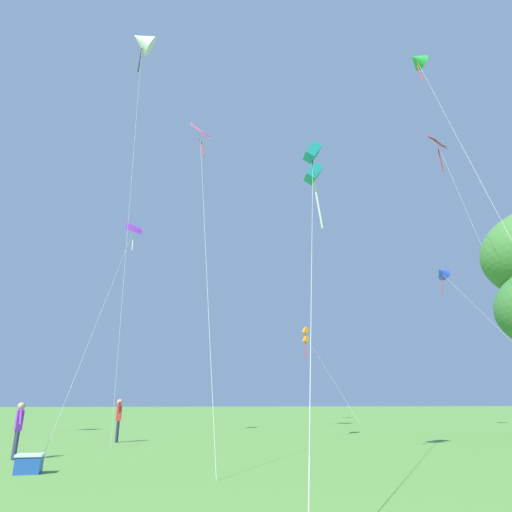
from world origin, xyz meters
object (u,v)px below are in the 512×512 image
object	(u,v)px
kite_teal_box	(313,165)
kite_blue_delta	(442,273)
kite_white_distant	(142,41)
kite_pink_low	(201,143)
kite_red_high	(441,154)
person_child_small	(119,416)
kite_green_small	(417,60)
kite_orange_box	(306,336)
person_foreground_watcher	(19,425)
picnic_cooler	(29,464)
kite_purple_streamer	(131,237)

from	to	relation	value
kite_teal_box	kite_blue_delta	world-z (taller)	kite_blue_delta
kite_blue_delta	kite_white_distant	bearing A→B (deg)	-167.41
kite_blue_delta	kite_pink_low	size ratio (longest dim) A/B	0.83
kite_red_high	person_child_small	size ratio (longest dim) A/B	10.57
kite_green_small	kite_pink_low	world-z (taller)	kite_green_small
kite_teal_box	kite_white_distant	xyz separation A→B (m)	(-7.21, 10.01, 13.57)
kite_teal_box	kite_red_high	xyz separation A→B (m)	(11.97, 8.68, 7.17)
kite_white_distant	kite_orange_box	bearing A→B (deg)	51.15
kite_green_small	kite_pink_low	bearing A→B (deg)	178.23
kite_pink_low	kite_red_high	bearing A→B (deg)	16.78
kite_green_small	person_foreground_watcher	world-z (taller)	kite_green_small
kite_green_small	picnic_cooler	world-z (taller)	kite_green_small
kite_teal_box	kite_blue_delta	bearing A→B (deg)	44.35
kite_blue_delta	kite_red_high	bearing A→B (deg)	-118.33
kite_green_small	person_child_small	xyz separation A→B (m)	(-13.83, 4.20, -17.74)
kite_teal_box	kite_blue_delta	xyz separation A→B (m)	(15.41, 15.06, 1.27)
kite_orange_box	kite_teal_box	xyz separation A→B (m)	(-10.05, -31.44, 1.31)
kite_teal_box	kite_white_distant	size ratio (longest dim) A/B	0.43
kite_purple_streamer	person_child_small	distance (m)	10.08
kite_pink_low	kite_white_distant	world-z (taller)	kite_white_distant
kite_teal_box	picnic_cooler	size ratio (longest dim) A/B	17.38
kite_blue_delta	person_foreground_watcher	size ratio (longest dim) A/B	7.17
person_foreground_watcher	kite_blue_delta	bearing A→B (deg)	27.99
person_child_small	kite_green_small	bearing A→B (deg)	-16.91
kite_white_distant	picnic_cooler	bearing A→B (deg)	-92.63
person_child_small	picnic_cooler	xyz separation A→B (m)	(-1.31, -8.64, -0.82)
person_child_small	kite_red_high	bearing A→B (deg)	2.69
picnic_cooler	kite_green_small	bearing A→B (deg)	16.34
kite_green_small	person_foreground_watcher	bearing A→B (deg)	-174.96
person_child_small	kite_white_distant	bearing A→B (deg)	110.29
kite_orange_box	kite_purple_streamer	bearing A→B (deg)	-130.07
person_foreground_watcher	picnic_cooler	distance (m)	3.29
kite_green_small	kite_purple_streamer	bearing A→B (deg)	151.65
kite_teal_box	kite_purple_streamer	bearing A→B (deg)	121.24
kite_green_small	person_child_small	size ratio (longest dim) A/B	11.17
kite_purple_streamer	kite_blue_delta	xyz separation A→B (m)	(22.28, 3.74, 0.36)
kite_teal_box	kite_green_small	distance (m)	12.38
kite_pink_low	picnic_cooler	size ratio (longest dim) A/B	23.02
kite_orange_box	kite_blue_delta	size ratio (longest dim) A/B	0.80
kite_orange_box	kite_green_small	distance (m)	29.88
person_child_small	kite_purple_streamer	bearing A→B (deg)	97.63
kite_red_high	person_foreground_watcher	world-z (taller)	kite_red_high
kite_orange_box	kite_purple_streamer	size ratio (longest dim) A/B	0.79
person_child_small	person_foreground_watcher	world-z (taller)	person_child_small
kite_pink_low	picnic_cooler	distance (m)	13.74
kite_orange_box	kite_purple_streamer	distance (m)	26.38
kite_orange_box	kite_red_high	xyz separation A→B (m)	(1.91, -22.77, 8.48)
kite_red_high	kite_purple_streamer	bearing A→B (deg)	171.99
kite_white_distant	kite_teal_box	bearing A→B (deg)	-54.23
kite_orange_box	kite_pink_low	distance (m)	31.02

